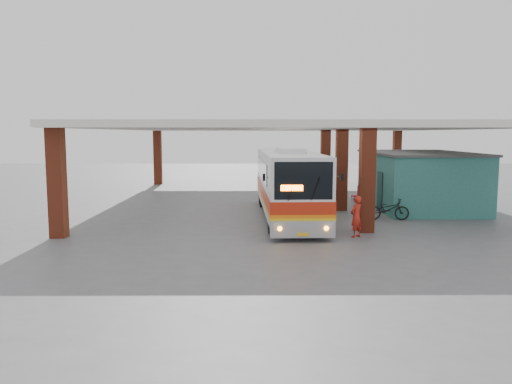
{
  "coord_description": "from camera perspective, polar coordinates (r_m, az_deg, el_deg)",
  "views": [
    {
      "loc": [
        -1.76,
        -23.65,
        4.13
      ],
      "look_at": [
        -1.61,
        0.0,
        1.35
      ],
      "focal_mm": 35.0,
      "sensor_mm": 36.0,
      "label": 1
    }
  ],
  "objects": [
    {
      "name": "ground",
      "position": [
        24.07,
        3.83,
        -3.18
      ],
      "size": [
        90.0,
        90.0,
        0.0
      ],
      "primitive_type": "plane",
      "color": "#515154",
      "rests_on": "ground"
    },
    {
      "name": "brick_columns",
      "position": [
        28.89,
        5.97,
        2.8
      ],
      "size": [
        20.1,
        21.6,
        4.35
      ],
      "color": "#933720",
      "rests_on": "ground"
    },
    {
      "name": "canopy_roof",
      "position": [
        30.23,
        3.95,
        7.4
      ],
      "size": [
        21.0,
        23.0,
        0.3
      ],
      "primitive_type": "cube",
      "color": "silver",
      "rests_on": "brick_columns"
    },
    {
      "name": "shop_building",
      "position": [
        29.27,
        18.07,
        1.35
      ],
      "size": [
        5.2,
        8.2,
        3.11
      ],
      "color": "#296567",
      "rests_on": "ground"
    },
    {
      "name": "coach_bus",
      "position": [
        24.52,
        3.65,
        1.05
      ],
      "size": [
        2.85,
        11.94,
        3.45
      ],
      "rotation": [
        0.0,
        0.0,
        0.03
      ],
      "color": "silver",
      "rests_on": "ground"
    },
    {
      "name": "motorcycle",
      "position": [
        24.66,
        14.82,
        -1.9
      ],
      "size": [
        2.07,
        0.87,
        1.06
      ],
      "primitive_type": "imported",
      "rotation": [
        0.0,
        0.0,
        1.49
      ],
      "color": "black",
      "rests_on": "ground"
    },
    {
      "name": "pedestrian",
      "position": [
        20.3,
        11.38,
        -2.78
      ],
      "size": [
        0.71,
        0.7,
        1.65
      ],
      "primitive_type": "imported",
      "rotation": [
        0.0,
        0.0,
        3.87
      ],
      "color": "#B52316",
      "rests_on": "ground"
    },
    {
      "name": "red_chair",
      "position": [
        31.84,
        11.52,
        -0.14
      ],
      "size": [
        0.53,
        0.53,
        0.88
      ],
      "rotation": [
        0.0,
        0.0,
        0.17
      ],
      "color": "red",
      "rests_on": "ground"
    }
  ]
}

